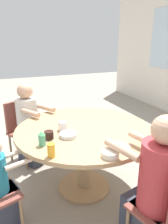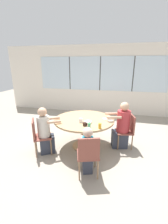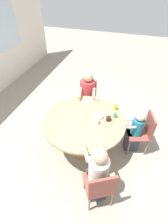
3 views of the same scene
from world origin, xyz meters
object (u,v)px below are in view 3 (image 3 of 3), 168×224
object	(u,v)px
juice_glass	(116,107)
milk_carton_small	(97,121)
person_man_blue_shirt	(87,99)
chair_for_toddler	(144,130)
coffee_mug	(109,119)
person_toddler	(135,132)
chair_for_man_blue_shirt	(88,96)
bowl_white_shallow	(95,99)
sippy_cup	(115,114)
chair_for_woman_green_shirt	(100,186)
bowl_cereal	(99,116)
person_woman_green_shirt	(97,175)

from	to	relation	value
juice_glass	milk_carton_small	world-z (taller)	juice_glass
person_man_blue_shirt	chair_for_toddler	bearing A→B (deg)	142.14
coffee_mug	person_toddler	bearing A→B (deg)	-71.91
chair_for_man_blue_shirt	juice_glass	xyz separation A→B (m)	(-0.63, -0.72, 0.31)
chair_for_man_blue_shirt	person_man_blue_shirt	bearing A→B (deg)	90.00
chair_for_toddler	person_toddler	world-z (taller)	person_toddler
juice_glass	bowl_white_shallow	bearing A→B (deg)	66.84
chair_for_toddler	person_toddler	size ratio (longest dim) A/B	0.89
sippy_cup	chair_for_woman_green_shirt	bearing A→B (deg)	-178.13
chair_for_man_blue_shirt	coffee_mug	bearing A→B (deg)	111.61
chair_for_toddler	coffee_mug	world-z (taller)	chair_for_toddler
bowl_cereal	sippy_cup	bearing A→B (deg)	-73.96
chair_for_woman_green_shirt	person_woman_green_shirt	distance (m)	0.16
person_woman_green_shirt	person_toddler	size ratio (longest dim) A/B	1.18
chair_for_toddler	milk_carton_small	distance (m)	0.94
chair_for_toddler	person_toddler	bearing A→B (deg)	90.00
chair_for_woman_green_shirt	person_woman_green_shirt	size ratio (longest dim) A/B	0.76
person_toddler	chair_for_man_blue_shirt	bearing A→B (deg)	38.14
person_woman_green_shirt	sippy_cup	size ratio (longest dim) A/B	8.13
person_toddler	milk_carton_small	xyz separation A→B (m)	(-0.30, 0.67, 0.35)
person_man_blue_shirt	coffee_mug	bearing A→B (deg)	115.04
person_toddler	coffee_mug	xyz separation A→B (m)	(-0.16, 0.50, 0.34)
person_woman_green_shirt	person_man_blue_shirt	distance (m)	1.86
chair_for_toddler	chair_for_man_blue_shirt	bearing A→B (deg)	42.81
milk_carton_small	bowl_cereal	size ratio (longest dim) A/B	0.57
sippy_cup	juice_glass	xyz separation A→B (m)	(0.22, 0.03, -0.01)
juice_glass	chair_for_woman_green_shirt	bearing A→B (deg)	-177.36
person_toddler	sippy_cup	size ratio (longest dim) A/B	6.89
chair_for_woman_green_shirt	juice_glass	world-z (taller)	juice_glass
person_man_blue_shirt	milk_carton_small	world-z (taller)	person_man_blue_shirt
chair_for_toddler	person_man_blue_shirt	bearing A→B (deg)	47.77
person_man_blue_shirt	juice_glass	bearing A→B (deg)	132.94
chair_for_man_blue_shirt	juice_glass	distance (m)	1.01
person_woman_green_shirt	coffee_mug	bearing A→B (deg)	63.68
coffee_mug	bowl_cereal	bearing A→B (deg)	79.82
chair_for_man_blue_shirt	milk_carton_small	size ratio (longest dim) A/B	8.84
chair_for_woman_green_shirt	person_woman_green_shirt	bearing A→B (deg)	90.00
person_toddler	person_man_blue_shirt	bearing A→B (deg)	43.10
chair_for_woman_green_shirt	person_woman_green_shirt	xyz separation A→B (m)	(0.14, 0.08, 0.01)
person_man_blue_shirt	juice_glass	xyz separation A→B (m)	(-0.47, -0.69, 0.28)
sippy_cup	milk_carton_small	world-z (taller)	sippy_cup
chair_for_man_blue_shirt	bowl_white_shallow	xyz separation A→B (m)	(-0.44, -0.28, 0.28)
milk_carton_small	bowl_cereal	world-z (taller)	milk_carton_small
person_man_blue_shirt	bowl_white_shallow	xyz separation A→B (m)	(-0.28, -0.24, 0.25)
chair_for_man_blue_shirt	chair_for_toddler	bearing A→B (deg)	137.19
person_toddler	milk_carton_small	distance (m)	0.82
bowl_cereal	coffee_mug	bearing A→B (deg)	-100.18
milk_carton_small	chair_for_woman_green_shirt	bearing A→B (deg)	-161.96
chair_for_toddler	person_man_blue_shirt	xyz separation A→B (m)	(0.59, 1.26, 0.03)
chair_for_woman_green_shirt	bowl_white_shallow	xyz separation A→B (m)	(1.60, 0.51, 0.28)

